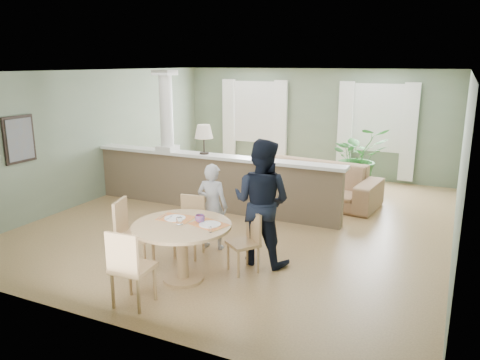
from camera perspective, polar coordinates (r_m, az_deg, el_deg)
The scene contains 12 objects.
ground at distance 8.81m, azimuth 1.07°, elevation -4.69°, with size 8.00×8.00×0.00m, color tan.
room_shell at distance 8.99m, azimuth 2.61°, elevation 7.54°, with size 7.02×8.02×2.71m.
pony_wall at distance 9.22m, azimuth -4.00°, elevation 0.70°, with size 5.32×0.38×2.70m.
sofa at distance 9.88m, azimuth 8.55°, elevation -0.27°, with size 2.81×1.10×0.82m, color #9A7A54.
houseplant at distance 11.21m, azimuth 14.26°, elevation 2.75°, with size 1.28×1.11×1.43m, color #285F26.
dining_table at distance 6.24m, azimuth -6.99°, elevation -6.76°, with size 1.31×1.31×0.89m.
chair_far_boy at distance 7.11m, azimuth -6.06°, elevation -5.21°, with size 0.46×0.46×0.90m.
chair_far_man at distance 6.54m, azimuth 0.89°, elevation -7.21°, with size 0.53×0.53×0.84m.
chair_near at distance 5.71m, azimuth -13.38°, elevation -10.09°, with size 0.47×0.47×0.97m.
chair_side at distance 6.76m, azimuth -13.28°, elevation -6.07°, with size 0.56×0.56×1.00m.
child_person at distance 7.26m, azimuth -3.38°, elevation -3.24°, with size 0.50×0.32×1.36m, color #A8A7AC.
man_person at distance 6.67m, azimuth 2.65°, elevation -2.71°, with size 0.89×0.69×1.82m, color black.
Camera 1 is at (3.42, -7.61, 2.85)m, focal length 35.00 mm.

